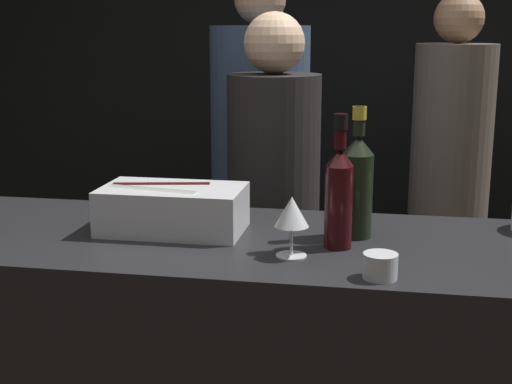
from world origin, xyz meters
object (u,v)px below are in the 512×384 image
person_blond_tee (449,175)px  champagne_bottle (357,183)px  person_in_hoodie (260,173)px  wine_glass (292,214)px  red_wine_bottle_black_foil (339,193)px  person_grey_polo (273,222)px  candle_votive (380,266)px  ice_bin_with_bottles (170,207)px

person_blond_tee → champagne_bottle: bearing=7.7°
person_in_hoodie → person_blond_tee: person_in_hoodie is taller
wine_glass → person_blond_tee: person_blond_tee is taller
red_wine_bottle_black_foil → person_blond_tee: person_blond_tee is taller
red_wine_bottle_black_foil → person_grey_polo: 0.79m
candle_votive → champagne_bottle: (-0.07, 0.32, 0.12)m
champagne_bottle → person_blond_tee: 1.38m
person_in_hoodie → red_wine_bottle_black_foil: bearing=163.2°
ice_bin_with_bottles → candle_votive: bearing=-26.4°
champagne_bottle → candle_votive: bearing=-78.0°
red_wine_bottle_black_foil → person_grey_polo: bearing=111.7°
person_in_hoodie → person_grey_polo: (0.13, -0.47, -0.08)m
champagne_bottle → person_blond_tee: person_blond_tee is taller
candle_votive → wine_glass: bearing=150.9°
wine_glass → red_wine_bottle_black_foil: 0.15m
person_blond_tee → wine_glass: bearing=4.5°
candle_votive → champagne_bottle: 0.35m
wine_glass → person_grey_polo: person_grey_polo is taller
champagne_bottle → person_grey_polo: 0.72m
champagne_bottle → wine_glass: bearing=-126.4°
ice_bin_with_bottles → candle_votive: ice_bin_with_bottles is taller
person_blond_tee → person_grey_polo: (-0.67, -0.73, -0.05)m
candle_votive → red_wine_bottle_black_foil: (-0.11, 0.21, 0.11)m
person_blond_tee → person_grey_polo: person_blond_tee is taller
wine_glass → person_in_hoodie: bearing=103.5°
ice_bin_with_bottles → champagne_bottle: (0.51, 0.04, 0.08)m
candle_votive → person_grey_polo: (-0.38, 0.90, -0.16)m
person_blond_tee → person_in_hoodie: bearing=-49.1°
candle_votive → red_wine_bottle_black_foil: size_ratio=0.23×
ice_bin_with_bottles → person_in_hoodie: 1.09m
champagne_bottle → person_in_hoodie: bearing=113.1°
red_wine_bottle_black_foil → person_blond_tee: size_ratio=0.19×
candle_votive → person_blond_tee: (0.28, 1.63, -0.11)m
wine_glass → person_in_hoodie: 1.29m
person_in_hoodie → ice_bin_with_bottles: bearing=140.7°
person_in_hoodie → person_grey_polo: bearing=159.6°
wine_glass → candle_votive: 0.26m
champagne_bottle → person_grey_polo: bearing=118.4°
ice_bin_with_bottles → person_grey_polo: (0.19, 0.62, -0.20)m
wine_glass → champagne_bottle: size_ratio=0.43×
person_grey_polo → wine_glass: bearing=-48.6°
wine_glass → person_blond_tee: size_ratio=0.09×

